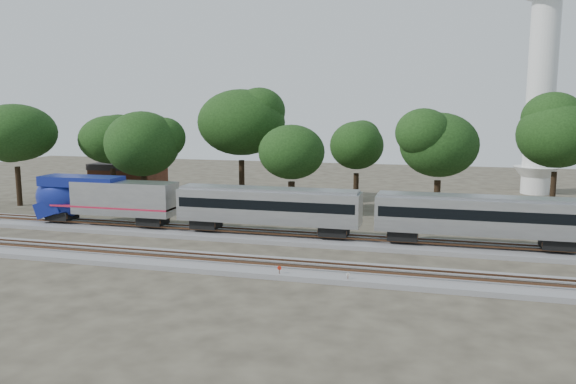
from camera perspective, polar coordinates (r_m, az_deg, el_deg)
name	(u,v)px	position (r m, az deg, el deg)	size (l,w,h in m)	color
ground	(234,253)	(49.13, -5.47, -6.20)	(160.00, 160.00, 0.00)	#383328
track_far	(256,236)	(54.57, -3.29, -4.45)	(160.00, 5.00, 0.73)	slate
track_near	(217,263)	(45.48, -7.24, -7.18)	(160.00, 5.00, 0.73)	slate
switch_stand_red	(279,271)	(41.68, -0.88, -7.99)	(0.31, 0.06, 0.98)	#512D19
switch_stand_white	(348,277)	(40.66, 6.11, -8.58)	(0.27, 0.09, 0.87)	#512D19
switch_lever	(310,278)	(41.52, 2.26, -8.75)	(0.50, 0.30, 0.30)	#512D19
brick_building	(129,178)	(84.62, -15.87, 1.36)	(9.69, 6.99, 4.55)	brown
tree_0	(15,133)	(78.91, -26.00, 5.43)	(9.47, 9.47, 13.36)	black
tree_1	(112,140)	(77.59, -17.49, 5.09)	(8.42, 8.42, 11.87)	black
tree_2	(142,144)	(69.45, -14.57, 4.74)	(8.31, 8.31, 11.71)	black
tree_3	(241,123)	(72.85, -4.79, 7.05)	(10.73, 10.73, 15.13)	black
tree_4	(291,152)	(64.35, 0.36, 4.06)	(7.54, 7.54, 10.63)	black
tree_5	(357,146)	(71.63, 7.00, 4.71)	(7.85, 7.85, 11.07)	black
tree_6	(439,145)	(63.31, 15.09, 4.62)	(8.59, 8.59, 12.11)	black
tree_7	(557,135)	(72.02, 25.65, 5.26)	(9.53, 9.53, 13.43)	black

